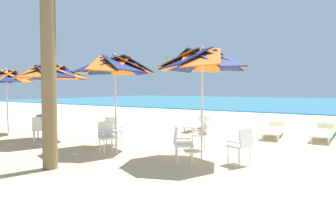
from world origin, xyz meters
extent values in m
plane|color=#D3B784|center=(0.00, 0.00, 0.00)|extent=(80.00, 80.00, 0.00)
cube|color=teal|center=(0.00, 30.48, 0.05)|extent=(80.00, 36.00, 0.10)
cube|color=white|center=(0.00, 12.18, 0.01)|extent=(80.00, 0.70, 0.01)
cylinder|color=silver|center=(-0.18, -2.29, 1.17)|extent=(0.05, 0.05, 2.34)
cube|color=orange|center=(0.32, -2.08, 2.49)|extent=(1.24, 1.20, 0.54)
cube|color=navy|center=(0.02, -1.79, 2.49)|extent=(1.18, 1.29, 0.54)
cube|color=orange|center=(-0.39, -1.79, 2.49)|extent=(1.20, 1.24, 0.54)
cube|color=navy|center=(-0.69, -2.08, 2.49)|extent=(1.29, 1.18, 0.54)
cube|color=orange|center=(-0.69, -2.50, 2.49)|extent=(1.24, 1.20, 0.54)
cube|color=navy|center=(-0.39, -2.79, 2.49)|extent=(1.18, 1.29, 0.54)
cube|color=orange|center=(0.02, -2.79, 2.49)|extent=(1.20, 1.24, 0.54)
cube|color=navy|center=(0.32, -2.50, 2.49)|extent=(1.29, 1.18, 0.54)
sphere|color=silver|center=(-0.18, -2.29, 2.78)|extent=(0.08, 0.08, 0.08)
cube|color=white|center=(0.81, -2.36, 0.44)|extent=(0.58, 0.58, 0.05)
cube|color=white|center=(0.99, -2.44, 0.67)|extent=(0.26, 0.42, 0.40)
cube|color=white|center=(0.73, -2.54, 0.55)|extent=(0.38, 0.20, 0.03)
cube|color=white|center=(0.89, -2.18, 0.55)|extent=(0.38, 0.20, 0.03)
cylinder|color=white|center=(0.58, -2.45, 0.21)|extent=(0.04, 0.04, 0.41)
cylinder|color=white|center=(0.72, -2.13, 0.21)|extent=(0.04, 0.04, 0.41)
cylinder|color=white|center=(0.90, -2.59, 0.21)|extent=(0.04, 0.04, 0.41)
cylinder|color=white|center=(1.04, -2.27, 0.21)|extent=(0.04, 0.04, 0.41)
cube|color=white|center=(-0.74, -1.40, 0.44)|extent=(0.62, 0.62, 0.05)
cube|color=white|center=(-0.58, -1.28, 0.67)|extent=(0.33, 0.39, 0.40)
cube|color=white|center=(-0.62, -1.56, 0.55)|extent=(0.34, 0.27, 0.03)
cube|color=white|center=(-0.86, -1.25, 0.55)|extent=(0.34, 0.27, 0.03)
cylinder|color=white|center=(-0.77, -1.65, 0.21)|extent=(0.04, 0.04, 0.41)
cylinder|color=white|center=(-0.99, -1.37, 0.21)|extent=(0.04, 0.04, 0.41)
cylinder|color=white|center=(-0.49, -1.44, 0.21)|extent=(0.04, 0.04, 0.41)
cylinder|color=white|center=(-0.71, -1.16, 0.21)|extent=(0.04, 0.04, 0.41)
cube|color=white|center=(-0.34, -2.95, 0.44)|extent=(0.61, 0.61, 0.05)
cube|color=white|center=(-0.50, -3.06, 0.67)|extent=(0.32, 0.40, 0.40)
cube|color=white|center=(-0.45, -2.78, 0.55)|extent=(0.35, 0.26, 0.03)
cube|color=white|center=(-0.23, -3.11, 0.55)|extent=(0.35, 0.26, 0.03)
cylinder|color=white|center=(-0.29, -2.70, 0.21)|extent=(0.04, 0.04, 0.41)
cylinder|color=white|center=(-0.09, -2.99, 0.21)|extent=(0.04, 0.04, 0.41)
cylinder|color=white|center=(-0.58, -2.90, 0.21)|extent=(0.04, 0.04, 0.41)
cylinder|color=white|center=(-0.38, -3.19, 0.21)|extent=(0.04, 0.04, 0.41)
cylinder|color=silver|center=(-2.90, -2.47, 1.16)|extent=(0.05, 0.05, 2.31)
cube|color=orange|center=(-2.39, -2.27, 2.46)|extent=(1.29, 1.19, 0.54)
cube|color=navy|center=(-2.69, -1.97, 2.46)|extent=(1.20, 1.24, 0.54)
cube|color=orange|center=(-3.11, -1.97, 2.46)|extent=(1.19, 1.29, 0.54)
cube|color=navy|center=(-3.40, -2.27, 2.46)|extent=(1.24, 1.20, 0.54)
cube|color=orange|center=(-3.40, -2.68, 2.46)|extent=(1.29, 1.19, 0.54)
cube|color=navy|center=(-3.11, -2.98, 2.46)|extent=(1.20, 1.24, 0.54)
cube|color=orange|center=(-2.69, -2.98, 2.46)|extent=(1.19, 1.29, 0.54)
cube|color=navy|center=(-2.39, -2.68, 2.46)|extent=(1.24, 1.20, 0.54)
sphere|color=silver|center=(-2.90, -2.47, 2.75)|extent=(0.08, 0.08, 0.08)
cube|color=white|center=(-2.59, -3.13, 0.44)|extent=(0.59, 0.59, 0.05)
cube|color=white|center=(-2.77, -3.05, 0.67)|extent=(0.27, 0.42, 0.40)
cube|color=white|center=(-2.50, -2.96, 0.55)|extent=(0.37, 0.21, 0.03)
cube|color=white|center=(-2.68, -3.31, 0.55)|extent=(0.37, 0.21, 0.03)
cylinder|color=white|center=(-2.35, -3.06, 0.21)|extent=(0.04, 0.04, 0.41)
cylinder|color=white|center=(-2.51, -3.37, 0.21)|extent=(0.04, 0.04, 0.41)
cylinder|color=white|center=(-2.67, -2.90, 0.21)|extent=(0.04, 0.04, 0.41)
cylinder|color=white|center=(-2.82, -3.21, 0.21)|extent=(0.04, 0.04, 0.41)
cube|color=white|center=(-3.30, -2.13, 0.44)|extent=(0.56, 0.56, 0.05)
cube|color=white|center=(-3.49, -2.06, 0.67)|extent=(0.23, 0.43, 0.40)
cube|color=white|center=(-3.23, -1.94, 0.55)|extent=(0.39, 0.17, 0.03)
cube|color=white|center=(-3.36, -2.32, 0.55)|extent=(0.39, 0.17, 0.03)
cylinder|color=white|center=(-3.07, -2.02, 0.21)|extent=(0.04, 0.04, 0.41)
cylinder|color=white|center=(-3.19, -2.35, 0.21)|extent=(0.04, 0.04, 0.41)
cylinder|color=white|center=(-3.41, -1.90, 0.21)|extent=(0.04, 0.04, 0.41)
cylinder|color=white|center=(-3.52, -2.24, 0.21)|extent=(0.04, 0.04, 0.41)
cylinder|color=silver|center=(-5.64, -2.63, 1.10)|extent=(0.05, 0.05, 2.20)
cube|color=orange|center=(-5.09, -2.40, 2.33)|extent=(1.42, 1.33, 0.45)
cube|color=navy|center=(-5.41, -2.08, 2.33)|extent=(1.33, 1.42, 0.45)
cube|color=orange|center=(-5.87, -2.08, 2.33)|extent=(1.33, 1.42, 0.45)
cube|color=navy|center=(-6.20, -2.40, 2.33)|extent=(1.42, 1.33, 0.45)
cube|color=orange|center=(-6.20, -2.86, 2.33)|extent=(1.42, 1.33, 0.45)
cube|color=navy|center=(-5.87, -3.19, 2.33)|extent=(1.33, 1.42, 0.45)
cube|color=orange|center=(-5.41, -3.19, 2.33)|extent=(1.33, 1.42, 0.45)
cube|color=navy|center=(-5.09, -2.86, 2.33)|extent=(1.42, 1.33, 0.45)
sphere|color=silver|center=(-5.64, -2.63, 2.59)|extent=(0.08, 0.08, 0.08)
cube|color=white|center=(-5.61, -3.14, 0.44)|extent=(0.62, 0.62, 0.05)
cube|color=white|center=(-5.45, -3.26, 0.67)|extent=(0.33, 0.39, 0.40)
cube|color=white|center=(-5.73, -3.30, 0.55)|extent=(0.34, 0.27, 0.03)
cube|color=white|center=(-5.48, -2.98, 0.55)|extent=(0.34, 0.27, 0.03)
cylinder|color=white|center=(-5.85, -3.17, 0.21)|extent=(0.04, 0.04, 0.41)
cylinder|color=white|center=(-5.64, -2.89, 0.21)|extent=(0.04, 0.04, 0.41)
cylinder|color=white|center=(-5.57, -3.38, 0.21)|extent=(0.04, 0.04, 0.41)
cylinder|color=white|center=(-5.36, -3.10, 0.21)|extent=(0.04, 0.04, 0.41)
cube|color=blue|center=(-6.11, -2.58, 0.44)|extent=(0.52, 0.52, 0.05)
cube|color=blue|center=(-6.31, -2.62, 0.67)|extent=(0.18, 0.43, 0.40)
cube|color=blue|center=(-6.15, -2.38, 0.55)|extent=(0.40, 0.12, 0.03)
cube|color=blue|center=(-6.07, -2.77, 0.55)|extent=(0.40, 0.12, 0.03)
cylinder|color=blue|center=(-5.97, -2.37, 0.21)|extent=(0.04, 0.04, 0.41)
cylinder|color=blue|center=(-5.90, -2.71, 0.21)|extent=(0.04, 0.04, 0.41)
cylinder|color=blue|center=(-6.32, -2.44, 0.21)|extent=(0.04, 0.04, 0.41)
cylinder|color=blue|center=(-6.25, -2.78, 0.21)|extent=(0.04, 0.04, 0.41)
cylinder|color=silver|center=(-8.36, -2.64, 1.05)|extent=(0.05, 0.05, 2.09)
cube|color=orange|center=(-7.91, -2.45, 2.24)|extent=(1.14, 1.07, 0.48)
cube|color=navy|center=(-8.18, -2.19, 2.24)|extent=(1.08, 1.12, 0.48)
cube|color=orange|center=(-8.55, -2.19, 2.24)|extent=(1.07, 1.14, 0.48)
cube|color=navy|center=(-8.82, -2.45, 2.24)|extent=(1.12, 1.08, 0.48)
cube|color=navy|center=(-7.91, -2.83, 2.24)|extent=(1.12, 1.08, 0.48)
sphere|color=silver|center=(-8.36, -2.64, 2.53)|extent=(0.08, 0.08, 0.08)
cube|color=white|center=(2.22, 2.17, 0.25)|extent=(0.70, 1.72, 0.06)
cube|color=white|center=(2.26, 3.23, 0.44)|extent=(0.62, 0.50, 0.36)
cube|color=white|center=(2.45, 1.52, 0.11)|extent=(0.06, 0.06, 0.22)
cube|color=white|center=(1.94, 1.54, 0.11)|extent=(0.06, 0.06, 0.22)
cube|color=white|center=(2.50, 2.80, 0.11)|extent=(0.06, 0.06, 0.22)
cube|color=white|center=(1.99, 2.82, 0.11)|extent=(0.06, 0.06, 0.22)
cube|color=white|center=(0.66, 1.87, 0.25)|extent=(0.77, 1.75, 0.06)
cube|color=white|center=(0.58, 2.93, 0.44)|extent=(0.64, 0.53, 0.36)
cube|color=white|center=(0.97, 1.26, 0.11)|extent=(0.06, 0.06, 0.22)
cube|color=white|center=(0.46, 1.22, 0.11)|extent=(0.06, 0.06, 0.22)
cube|color=white|center=(0.87, 2.53, 0.11)|extent=(0.06, 0.06, 0.22)
cube|color=white|center=(0.36, 2.49, 0.11)|extent=(0.06, 0.06, 0.22)
cube|color=white|center=(-2.48, 2.00, 0.25)|extent=(0.79, 1.75, 0.06)
cube|color=white|center=(-2.57, 3.05, 0.44)|extent=(0.65, 0.53, 0.36)
cube|color=white|center=(-2.16, 1.39, 0.11)|extent=(0.06, 0.06, 0.22)
cube|color=white|center=(-2.67, 1.34, 0.11)|extent=(0.06, 0.06, 0.22)
cube|color=white|center=(-2.28, 2.65, 0.11)|extent=(0.06, 0.06, 0.22)
cube|color=white|center=(-2.79, 2.61, 0.11)|extent=(0.06, 0.06, 0.22)
cylinder|color=brown|center=(-2.63, -4.88, 2.42)|extent=(0.32, 0.39, 4.85)
sphere|color=#2D8C4C|center=(2.48, 3.03, 0.14)|extent=(0.29, 0.29, 0.29)
camera|label=1|loc=(2.92, -8.89, 1.77)|focal=30.99mm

